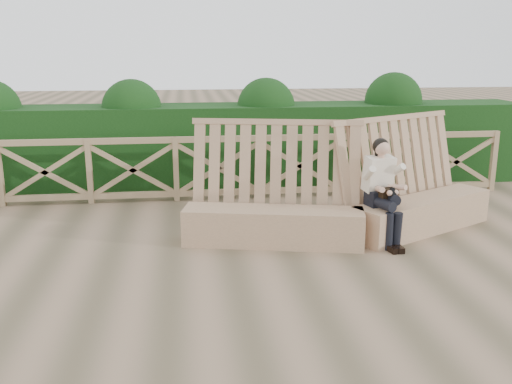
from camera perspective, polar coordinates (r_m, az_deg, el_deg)
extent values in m
plane|color=brown|center=(6.59, -1.93, -8.54)|extent=(60.00, 60.00, 0.00)
cube|color=#957155|center=(7.59, 1.72, -3.45)|extent=(2.42, 1.01, 0.49)
cube|color=#957155|center=(7.70, 1.89, 1.24)|extent=(2.41, 0.96, 1.60)
cube|color=#957155|center=(8.48, 16.28, -2.13)|extent=(2.33, 1.57, 0.49)
cube|color=#957155|center=(8.50, 15.13, 2.00)|extent=(2.30, 1.53, 1.60)
cube|color=black|center=(7.84, 12.23, -0.56)|extent=(0.39, 0.32, 0.21)
cube|color=beige|center=(7.81, 12.16, 1.79)|extent=(0.43, 0.35, 0.50)
sphere|color=tan|center=(7.70, 12.49, 4.33)|extent=(0.24, 0.24, 0.20)
sphere|color=black|center=(7.72, 12.37, 4.50)|extent=(0.26, 0.26, 0.22)
cylinder|color=black|center=(7.64, 12.48, -1.11)|extent=(0.24, 0.45, 0.14)
cylinder|color=black|center=(7.72, 13.37, -0.50)|extent=(0.24, 0.46, 0.16)
cylinder|color=black|center=(7.56, 13.13, -3.90)|extent=(0.14, 0.14, 0.49)
cylinder|color=black|center=(7.61, 13.92, -3.84)|extent=(0.14, 0.14, 0.49)
cube|color=black|center=(7.56, 13.40, -5.55)|extent=(0.14, 0.24, 0.08)
cube|color=black|center=(7.60, 14.08, -5.49)|extent=(0.14, 0.24, 0.08)
cube|color=black|center=(7.69, 13.06, -0.17)|extent=(0.26, 0.19, 0.16)
cube|color=black|center=(7.55, 13.59, -0.04)|extent=(0.08, 0.10, 0.11)
cube|color=#856A4D|center=(9.68, -3.89, 5.31)|extent=(10.10, 0.07, 0.10)
cube|color=#856A4D|center=(9.87, -3.80, -0.03)|extent=(10.10, 0.07, 0.10)
cube|color=black|center=(10.91, -4.23, 4.73)|extent=(12.00, 1.20, 1.50)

